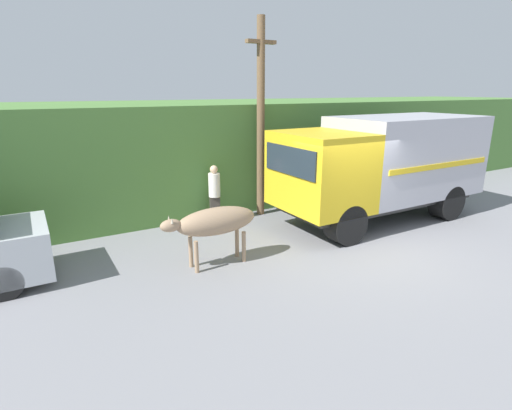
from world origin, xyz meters
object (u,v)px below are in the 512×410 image
at_px(pedestrian_on_hill, 214,191).
at_px(cargo_truck, 384,163).
at_px(brown_cow, 215,222).
at_px(utility_pole, 261,117).

bearing_deg(pedestrian_on_hill, cargo_truck, 168.58).
height_order(cargo_truck, pedestrian_on_hill, cargo_truck).
bearing_deg(cargo_truck, brown_cow, -173.35).
xyz_separation_m(brown_cow, utility_pole, (2.73, 2.69, 1.94)).
distance_m(pedestrian_on_hill, utility_pole, 2.53).
bearing_deg(utility_pole, brown_cow, -135.34).
bearing_deg(cargo_truck, pedestrian_on_hill, 154.98).
bearing_deg(utility_pole, cargo_truck, -39.04).
bearing_deg(brown_cow, cargo_truck, 2.48).
bearing_deg(cargo_truck, utility_pole, 142.66).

